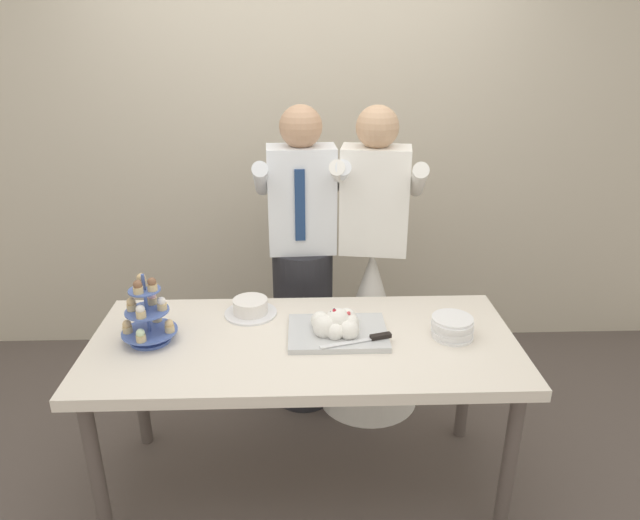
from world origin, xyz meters
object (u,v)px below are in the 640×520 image
Objects in this scene: main_cake_tray at (338,327)px; plate_stack at (453,327)px; dessert_table at (304,354)px; person_groom at (302,280)px; person_bride at (371,308)px; cupcake_stand at (148,316)px; round_cake at (251,308)px.

plate_stack is (0.49, -0.02, 0.00)m from main_cake_tray.
person_groom reaches higher than dessert_table.
person_bride reaches higher than plate_stack.
cupcake_stand reaches higher than round_cake.
plate_stack is at bearing -14.81° from round_cake.
main_cake_tray is 1.80× the size of round_cake.
person_bride is at bearing 32.55° from cupcake_stand.
main_cake_tray is at bearing -109.59° from person_bride.
round_cake is at bearing 135.40° from dessert_table.
cupcake_stand is at bearing -133.62° from person_groom.
person_groom is at bearing 133.38° from plate_stack.
person_groom is (0.64, 0.67, -0.15)m from cupcake_stand.
main_cake_tray is 0.49m from plate_stack.
cupcake_stand is at bearing 179.87° from plate_stack.
dessert_table is 4.18× the size of main_cake_tray.
dessert_table is 1.08× the size of person_groom.
person_groom is (-0.15, 0.65, -0.07)m from main_cake_tray.
dessert_table is 7.50× the size of round_cake.
round_cake is at bearing 29.61° from cupcake_stand.
dessert_table is 1.08× the size of person_bride.
person_groom is at bearing 102.89° from main_cake_tray.
cupcake_stand is 1.68× the size of plate_stack.
person_bride is at bearing 60.64° from dessert_table.
round_cake reaches higher than dessert_table.
cupcake_stand is 0.71× the size of main_cake_tray.
plate_stack is 0.11× the size of person_bride.
person_bride is (0.22, 0.63, -0.23)m from main_cake_tray.
round_cake is (0.40, 0.23, -0.09)m from cupcake_stand.
person_groom is at bearing 176.12° from person_bride.
person_bride is at bearing 112.19° from plate_stack.
person_groom reaches higher than plate_stack.
person_bride reaches higher than main_cake_tray.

